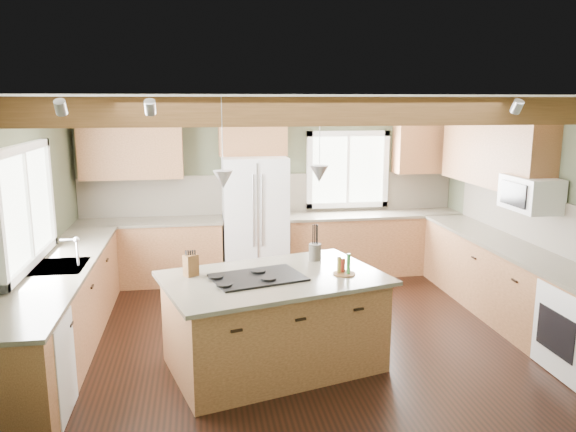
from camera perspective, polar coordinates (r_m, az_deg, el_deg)
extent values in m
plane|color=black|center=(6.36, 1.45, -12.16)|extent=(5.60, 5.60, 0.00)
plane|color=silver|center=(5.83, 1.58, 11.95)|extent=(5.60, 5.60, 0.00)
plane|color=#444A34|center=(8.39, -1.63, 2.92)|extent=(5.60, 0.00, 5.60)
plane|color=#444A34|center=(6.11, -25.27, -1.46)|extent=(0.00, 5.00, 5.00)
plane|color=#444A34|center=(7.03, 24.57, 0.18)|extent=(0.00, 5.00, 5.00)
cube|color=#583719|center=(5.21, 2.87, 10.56)|extent=(5.55, 0.26, 0.26)
cube|color=#583719|center=(8.20, -1.59, 11.42)|extent=(5.55, 0.20, 0.10)
cube|color=brown|center=(8.39, -1.61, 2.30)|extent=(5.58, 0.03, 0.58)
cube|color=brown|center=(7.08, 24.18, -0.46)|extent=(0.03, 3.70, 0.58)
cube|color=brown|center=(8.23, -13.79, -3.70)|extent=(2.02, 0.60, 0.88)
cube|color=#4D4538|center=(8.13, -13.94, -0.56)|extent=(2.06, 0.64, 0.04)
cube|color=brown|center=(8.60, 8.58, -2.85)|extent=(2.62, 0.60, 0.88)
cube|color=#4D4538|center=(8.49, 8.67, 0.16)|extent=(2.66, 0.64, 0.04)
cube|color=brown|center=(6.31, -21.82, -8.92)|extent=(0.60, 3.70, 0.88)
cube|color=#4D4538|center=(6.18, -22.14, -4.91)|extent=(0.64, 3.74, 0.04)
cube|color=brown|center=(7.12, 21.74, -6.62)|extent=(0.60, 3.70, 0.88)
cube|color=#4D4538|center=(6.99, 22.02, -3.03)|extent=(0.64, 3.74, 0.04)
cube|color=brown|center=(8.12, -15.64, 6.84)|extent=(1.40, 0.35, 0.90)
cube|color=brown|center=(8.10, -3.63, 8.64)|extent=(0.96, 0.35, 0.70)
cube|color=brown|center=(7.61, 20.15, 6.27)|extent=(0.35, 2.20, 0.90)
cube|color=brown|center=(8.75, 13.73, 7.24)|extent=(0.90, 0.35, 0.90)
cube|color=white|center=(6.11, -25.16, 0.93)|extent=(0.04, 1.60, 1.05)
cube|color=white|center=(8.56, 6.06, 4.73)|extent=(1.10, 0.04, 1.00)
cube|color=#262628|center=(6.17, -22.15, -4.86)|extent=(0.50, 0.65, 0.03)
cylinder|color=#B2B2B7|center=(6.10, -20.60, -3.53)|extent=(0.02, 0.02, 0.28)
cube|color=white|center=(5.15, -24.88, -13.99)|extent=(0.60, 0.60, 0.84)
cube|color=white|center=(6.83, 23.43, 2.10)|extent=(0.40, 0.70, 0.38)
cone|color=#B2B2B7|center=(5.02, -6.61, 3.70)|extent=(0.18, 0.18, 0.16)
cone|color=#B2B2B7|center=(5.39, 3.19, 4.30)|extent=(0.18, 0.18, 0.16)
cube|color=white|center=(8.06, -3.38, -0.35)|extent=(0.90, 0.74, 1.80)
cube|color=olive|center=(5.56, -1.45, -10.85)|extent=(2.17, 1.65, 0.88)
cube|color=#4D4538|center=(5.40, -1.48, -6.33)|extent=(2.33, 1.81, 0.04)
cube|color=black|center=(5.34, -3.07, -6.24)|extent=(0.95, 0.76, 0.02)
cube|color=brown|center=(5.46, -9.84, -4.96)|extent=(0.16, 0.15, 0.21)
cylinder|color=#443A37|center=(5.92, 2.76, -3.67)|extent=(0.18, 0.18, 0.17)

